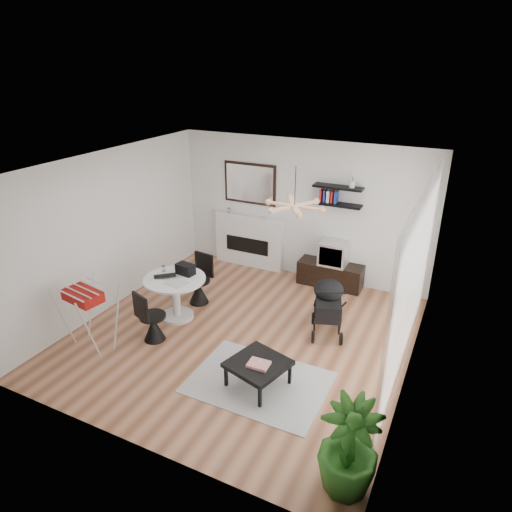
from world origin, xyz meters
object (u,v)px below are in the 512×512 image
at_px(crt_tv, 334,253).
at_px(potted_plant, 349,447).
at_px(dining_table, 176,292).
at_px(drying_rack, 90,316).
at_px(fireplace, 249,235).
at_px(stroller, 328,309).
at_px(tv_console, 330,274).
at_px(coffee_table, 258,365).

bearing_deg(crt_tv, potted_plant, -70.87).
xyz_separation_m(dining_table, potted_plant, (3.47, -2.00, 0.06)).
bearing_deg(drying_rack, fireplace, 87.63).
relative_size(stroller, potted_plant, 0.88).
bearing_deg(stroller, tv_console, 86.51).
bearing_deg(coffee_table, fireplace, 118.65).
height_order(fireplace, coffee_table, fireplace).
bearing_deg(potted_plant, stroller, 111.69).
relative_size(tv_console, potted_plant, 1.12).
bearing_deg(stroller, coffee_table, -123.34).
distance_m(drying_rack, potted_plant, 4.20).
xyz_separation_m(crt_tv, stroller, (0.41, -1.57, -0.27)).
relative_size(fireplace, tv_console, 1.76).
height_order(fireplace, stroller, fireplace).
xyz_separation_m(dining_table, stroller, (2.40, 0.70, -0.08)).
height_order(tv_console, crt_tv, crt_tv).
xyz_separation_m(tv_console, coffee_table, (0.03, -3.24, 0.10)).
bearing_deg(dining_table, crt_tv, 48.80).
height_order(stroller, potted_plant, potted_plant).
xyz_separation_m(fireplace, dining_table, (-0.13, -2.42, -0.20)).
bearing_deg(potted_plant, crt_tv, 109.13).
bearing_deg(fireplace, potted_plant, -52.95).
height_order(crt_tv, potted_plant, potted_plant).
height_order(crt_tv, drying_rack, drying_rack).
xyz_separation_m(tv_console, dining_table, (-1.95, -2.28, 0.26)).
bearing_deg(potted_plant, tv_console, 109.56).
xyz_separation_m(fireplace, crt_tv, (1.86, -0.15, -0.00)).
bearing_deg(crt_tv, dining_table, -131.20).
distance_m(crt_tv, dining_table, 3.03).
relative_size(fireplace, crt_tv, 4.25).
relative_size(fireplace, coffee_table, 2.49).
xyz_separation_m(drying_rack, potted_plant, (4.13, -0.76, 0.02)).
relative_size(crt_tv, coffee_table, 0.59).
bearing_deg(tv_console, crt_tv, -5.00).
distance_m(fireplace, drying_rack, 3.75).
bearing_deg(stroller, potted_plant, -87.59).
bearing_deg(fireplace, drying_rack, -102.15).
relative_size(fireplace, dining_table, 2.13).
bearing_deg(crt_tv, tv_console, 175.00).
relative_size(tv_console, drying_rack, 1.22).
distance_m(crt_tv, coffee_table, 3.26).
distance_m(tv_console, crt_tv, 0.45).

